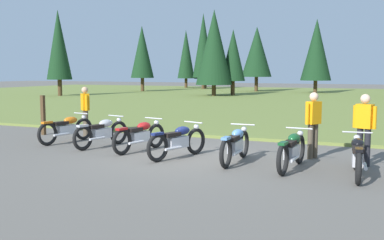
% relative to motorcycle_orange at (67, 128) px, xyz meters
% --- Properties ---
extents(ground_plane, '(140.00, 140.00, 0.00)m').
position_rel_motorcycle_orange_xyz_m(ground_plane, '(4.27, -0.78, -0.44)').
color(ground_plane, '#605B54').
extents(grass_moorland, '(80.00, 44.00, 0.10)m').
position_rel_motorcycle_orange_xyz_m(grass_moorland, '(4.27, 24.58, -0.39)').
color(grass_moorland, olive).
rests_on(grass_moorland, ground).
extents(forest_treeline, '(42.55, 27.18, 8.91)m').
position_rel_motorcycle_orange_xyz_m(forest_treeline, '(4.14, 31.68, 4.05)').
color(forest_treeline, '#47331E').
rests_on(forest_treeline, ground).
extents(motorcycle_orange, '(0.68, 2.08, 0.88)m').
position_rel_motorcycle_orange_xyz_m(motorcycle_orange, '(0.00, 0.00, 0.00)').
color(motorcycle_orange, black).
rests_on(motorcycle_orange, ground).
extents(motorcycle_silver, '(0.70, 2.07, 0.88)m').
position_rel_motorcycle_orange_xyz_m(motorcycle_silver, '(1.47, -0.26, 0.00)').
color(motorcycle_silver, black).
rests_on(motorcycle_silver, ground).
extents(motorcycle_red, '(0.69, 2.08, 0.88)m').
position_rel_motorcycle_orange_xyz_m(motorcycle_red, '(2.83, -0.43, 0.00)').
color(motorcycle_red, black).
rests_on(motorcycle_red, ground).
extents(motorcycle_navy, '(0.87, 2.02, 0.88)m').
position_rel_motorcycle_orange_xyz_m(motorcycle_navy, '(4.19, -0.88, 0.00)').
color(motorcycle_navy, black).
rests_on(motorcycle_navy, ground).
extents(motorcycle_sky_blue, '(0.62, 2.10, 0.88)m').
position_rel_motorcycle_orange_xyz_m(motorcycle_sky_blue, '(5.71, -0.88, 0.00)').
color(motorcycle_sky_blue, black).
rests_on(motorcycle_sky_blue, ground).
extents(motorcycle_british_green, '(0.62, 2.10, 0.88)m').
position_rel_motorcycle_orange_xyz_m(motorcycle_british_green, '(7.10, -1.09, 0.00)').
color(motorcycle_british_green, black).
rests_on(motorcycle_british_green, ground).
extents(motorcycle_black, '(0.62, 2.10, 0.88)m').
position_rel_motorcycle_orange_xyz_m(motorcycle_black, '(8.49, -1.30, 0.00)').
color(motorcycle_black, black).
rests_on(motorcycle_black, ground).
extents(rider_checking_bike, '(0.44, 0.40, 1.67)m').
position_rel_motorcycle_orange_xyz_m(rider_checking_bike, '(-0.32, 1.39, 0.51)').
color(rider_checking_bike, '#4C4233').
rests_on(rider_checking_bike, ground).
extents(rider_in_hivis_vest, '(0.37, 0.49, 1.67)m').
position_rel_motorcycle_orange_xyz_m(rider_in_hivis_vest, '(7.34, 0.37, 0.51)').
color(rider_in_hivis_vest, '#4C4233').
rests_on(rider_in_hivis_vest, ground).
extents(rider_near_row_end, '(0.52, 0.33, 1.67)m').
position_rel_motorcycle_orange_xyz_m(rider_near_row_end, '(8.55, -0.07, 0.51)').
color(rider_near_row_end, black).
rests_on(rider_near_row_end, ground).
extents(trail_marker_post, '(0.12, 0.12, 1.36)m').
position_rel_motorcycle_orange_xyz_m(trail_marker_post, '(-1.86, 1.09, 0.24)').
color(trail_marker_post, '#47331E').
rests_on(trail_marker_post, ground).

